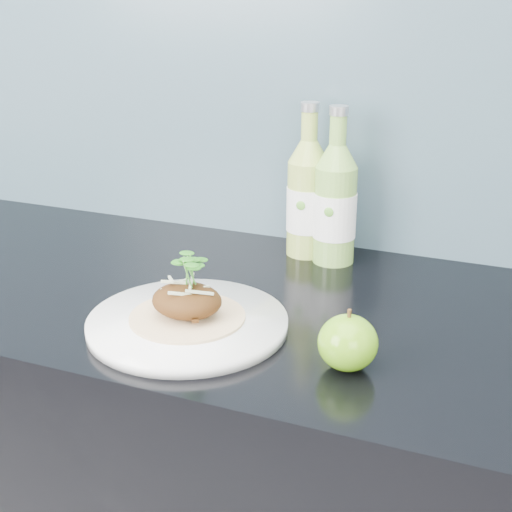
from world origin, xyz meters
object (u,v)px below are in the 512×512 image
(cider_bottle_left, at_px, (308,199))
(cider_bottle_right, at_px, (335,205))
(dinner_plate, at_px, (188,323))
(green_apple, at_px, (348,343))

(cider_bottle_left, bearing_deg, cider_bottle_right, -28.21)
(cider_bottle_left, height_order, cider_bottle_right, same)
(dinner_plate, bearing_deg, cider_bottle_right, 70.70)
(green_apple, height_order, cider_bottle_right, cider_bottle_right)
(green_apple, bearing_deg, cider_bottle_right, 109.20)
(dinner_plate, xyz_separation_m, cider_bottle_right, (0.12, 0.33, 0.10))
(dinner_plate, height_order, cider_bottle_right, cider_bottle_right)
(green_apple, xyz_separation_m, cider_bottle_left, (-0.18, 0.37, 0.07))
(cider_bottle_right, bearing_deg, green_apple, -85.33)
(cider_bottle_left, distance_m, cider_bottle_right, 0.06)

